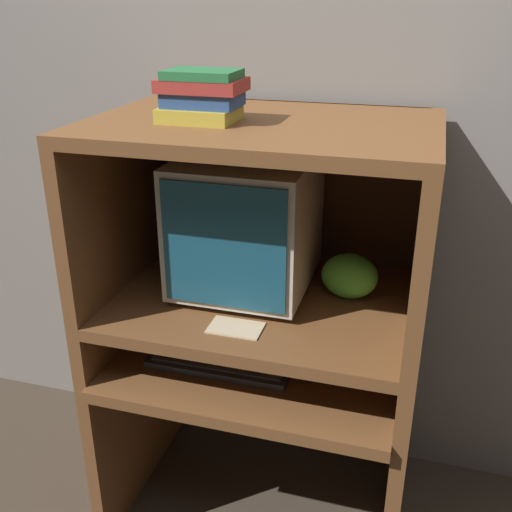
% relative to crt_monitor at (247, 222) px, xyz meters
% --- Properties ---
extents(wall_back, '(6.00, 0.06, 2.60)m').
position_rel_crt_monitor_xyz_m(wall_back, '(0.07, 0.33, 0.29)').
color(wall_back, gray).
rests_on(wall_back, ground_plane).
extents(desk_base, '(0.92, 0.68, 0.62)m').
position_rel_crt_monitor_xyz_m(desk_base, '(0.07, -0.10, -0.62)').
color(desk_base, brown).
rests_on(desk_base, ground_plane).
extents(desk_monitor_shelf, '(0.92, 0.65, 0.19)m').
position_rel_crt_monitor_xyz_m(desk_monitor_shelf, '(0.07, -0.06, -0.25)').
color(desk_monitor_shelf, brown).
rests_on(desk_monitor_shelf, desk_base).
extents(hutch_upper, '(0.92, 0.65, 0.52)m').
position_rel_crt_monitor_xyz_m(hutch_upper, '(0.07, -0.03, 0.14)').
color(hutch_upper, brown).
rests_on(hutch_upper, desk_monitor_shelf).
extents(crt_monitor, '(0.38, 0.43, 0.40)m').
position_rel_crt_monitor_xyz_m(crt_monitor, '(0.00, 0.00, 0.00)').
color(crt_monitor, beige).
rests_on(crt_monitor, desk_monitor_shelf).
extents(keyboard, '(0.43, 0.16, 0.03)m').
position_rel_crt_monitor_xyz_m(keyboard, '(-0.03, -0.17, -0.38)').
color(keyboard, '#2D2D30').
rests_on(keyboard, desk_base).
extents(mouse, '(0.06, 0.04, 0.03)m').
position_rel_crt_monitor_xyz_m(mouse, '(0.23, -0.17, -0.38)').
color(mouse, '#28282B').
rests_on(mouse, desk_base).
extents(snack_bag, '(0.16, 0.12, 0.14)m').
position_rel_crt_monitor_xyz_m(snack_bag, '(0.31, 0.01, -0.14)').
color(snack_bag, green).
rests_on(snack_bag, desk_monitor_shelf).
extents(book_stack, '(0.21, 0.16, 0.13)m').
position_rel_crt_monitor_xyz_m(book_stack, '(-0.08, -0.11, 0.38)').
color(book_stack, gold).
rests_on(book_stack, hutch_upper).
extents(paper_card, '(0.14, 0.09, 0.00)m').
position_rel_crt_monitor_xyz_m(paper_card, '(0.05, -0.26, -0.21)').
color(paper_card, '#CCB28C').
rests_on(paper_card, desk_monitor_shelf).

